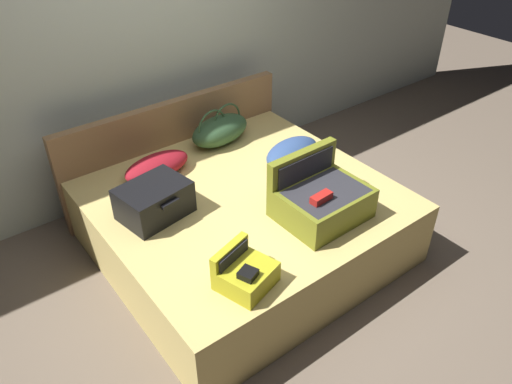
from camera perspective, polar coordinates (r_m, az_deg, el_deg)
ground_plane at (r=3.54m, az=2.62°, el=-9.75°), size 12.00×12.00×0.00m
back_wall at (r=4.08m, az=-12.52°, el=17.36°), size 8.00×0.10×2.60m
bed at (r=3.61m, az=-1.33°, el=-3.45°), size 1.94×1.84×0.49m
headboard at (r=4.19m, az=-9.19°, el=5.02°), size 1.98×0.08×0.84m
hard_case_large at (r=3.23m, az=7.49°, el=-0.79°), size 0.56×0.47×0.40m
hard_case_medium at (r=3.28m, az=-11.64°, el=-0.97°), size 0.48×0.39×0.23m
hard_case_small at (r=2.75m, az=-1.23°, el=-9.35°), size 0.35×0.34×0.22m
duffel_bag at (r=4.04m, az=-4.16°, el=7.15°), size 0.57×0.36×0.32m
pillow_near_headboard at (r=3.78m, az=4.20°, el=4.56°), size 0.53×0.36×0.18m
pillow_center_head at (r=3.71m, az=-11.31°, el=2.95°), size 0.54×0.31×0.15m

